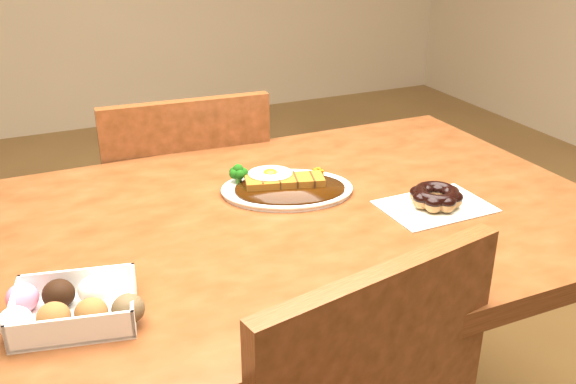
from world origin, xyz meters
name	(u,v)px	position (x,y,z in m)	size (l,w,h in m)	color
table	(291,259)	(0.00, 0.00, 0.65)	(1.20, 0.80, 0.75)	#46240E
chair_far	(184,228)	(-0.07, 0.53, 0.48)	(0.45, 0.45, 0.87)	#46240E
katsu_curry_plate	(285,186)	(0.03, 0.09, 0.76)	(0.31, 0.26, 0.05)	white
donut_box	(72,306)	(-0.42, -0.18, 0.77)	(0.19, 0.16, 0.05)	white
pon_de_ring	(436,197)	(0.26, -0.09, 0.77)	(0.21, 0.15, 0.04)	silver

